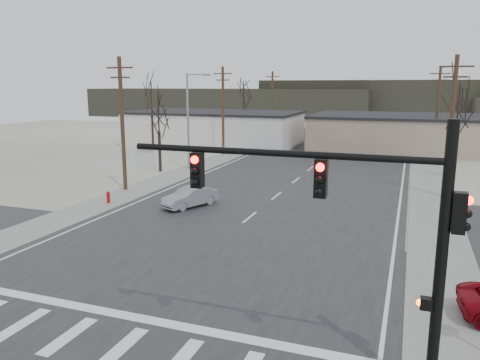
% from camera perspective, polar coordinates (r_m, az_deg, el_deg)
% --- Properties ---
extents(ground, '(140.00, 140.00, 0.00)m').
position_cam_1_polar(ground, '(21.57, -5.86, -10.20)').
color(ground, silver).
rests_on(ground, ground).
extents(main_road, '(18.00, 110.00, 0.05)m').
position_cam_1_polar(main_road, '(35.06, 4.91, -1.61)').
color(main_road, black).
rests_on(main_road, ground).
extents(cross_road, '(90.00, 10.00, 0.04)m').
position_cam_1_polar(cross_road, '(21.57, -5.86, -10.15)').
color(cross_road, black).
rests_on(cross_road, ground).
extents(sidewalk_left, '(3.00, 90.00, 0.06)m').
position_cam_1_polar(sidewalk_left, '(43.41, -6.92, 0.91)').
color(sidewalk_left, gray).
rests_on(sidewalk_left, ground).
extents(sidewalk_right, '(3.00, 90.00, 0.06)m').
position_cam_1_polar(sidewalk_right, '(38.83, 22.21, -1.14)').
color(sidewalk_right, gray).
rests_on(sidewalk_right, ground).
extents(traffic_signal_mast, '(8.95, 0.43, 7.20)m').
position_cam_1_polar(traffic_signal_mast, '(12.26, 14.73, -4.42)').
color(traffic_signal_mast, black).
rests_on(traffic_signal_mast, ground).
extents(fire_hydrant, '(0.24, 0.24, 0.87)m').
position_cam_1_polar(fire_hydrant, '(33.10, -15.77, -2.03)').
color(fire_hydrant, '#A50C0C').
rests_on(fire_hydrant, ground).
extents(building_left_far, '(22.30, 12.30, 4.50)m').
position_cam_1_polar(building_left_far, '(63.35, -3.11, 6.34)').
color(building_left_far, silver).
rests_on(building_left_far, ground).
extents(building_right_far, '(26.30, 14.30, 4.30)m').
position_cam_1_polar(building_right_far, '(62.25, 21.16, 5.40)').
color(building_right_far, tan).
rests_on(building_right_far, ground).
extents(upole_left_b, '(2.20, 0.30, 10.00)m').
position_cam_1_polar(upole_left_b, '(36.36, -14.16, 6.86)').
color(upole_left_b, '#4C3523').
rests_on(upole_left_b, ground).
extents(upole_left_c, '(2.20, 0.30, 10.00)m').
position_cam_1_polar(upole_left_c, '(54.04, -2.08, 8.61)').
color(upole_left_c, '#4C3523').
rests_on(upole_left_c, ground).
extents(upole_left_d, '(2.20, 0.30, 10.00)m').
position_cam_1_polar(upole_left_d, '(72.93, 3.94, 9.34)').
color(upole_left_d, '#4C3523').
rests_on(upole_left_d, ground).
extents(upole_right_a, '(2.20, 0.30, 10.00)m').
position_cam_1_polar(upole_right_a, '(36.17, 24.35, 6.16)').
color(upole_right_a, '#4C3523').
rests_on(upole_right_a, ground).
extents(upole_right_b, '(2.20, 0.30, 10.00)m').
position_cam_1_polar(upole_right_b, '(58.09, 22.92, 7.92)').
color(upole_right_b, '#4C3523').
rests_on(upole_right_b, ground).
extents(streetlight_main, '(2.40, 0.25, 9.00)m').
position_cam_1_polar(streetlight_main, '(44.65, -6.14, 7.76)').
color(streetlight_main, gray).
rests_on(streetlight_main, ground).
extents(tree_left_near, '(3.30, 3.30, 7.35)m').
position_cam_1_polar(tree_left_near, '(43.92, -9.90, 7.78)').
color(tree_left_near, '#2D211B').
rests_on(tree_left_near, ground).
extents(tree_right_mid, '(3.74, 3.74, 8.33)m').
position_cam_1_polar(tree_right_mid, '(44.16, 25.05, 7.82)').
color(tree_right_mid, '#2D211B').
rests_on(tree_right_mid, ground).
extents(tree_left_far, '(3.96, 3.96, 8.82)m').
position_cam_1_polar(tree_left_far, '(67.96, 0.45, 10.10)').
color(tree_left_far, '#2D211B').
rests_on(tree_left_far, ground).
extents(tree_right_far, '(3.52, 3.52, 7.84)m').
position_cam_1_polar(tree_right_far, '(70.27, 25.41, 8.48)').
color(tree_right_far, '#2D211B').
rests_on(tree_right_far, ground).
extents(tree_left_mid, '(3.96, 3.96, 8.82)m').
position_cam_1_polar(tree_left_mid, '(60.48, -10.74, 9.73)').
color(tree_left_mid, '#2D211B').
rests_on(tree_left_mid, ground).
extents(hill_left, '(70.00, 18.00, 7.00)m').
position_cam_1_polar(hill_left, '(118.49, -1.64, 9.36)').
color(hill_left, '#333026').
rests_on(hill_left, ground).
extents(hill_center, '(80.00, 18.00, 9.00)m').
position_cam_1_polar(hill_center, '(114.18, 23.49, 8.84)').
color(hill_center, '#333026').
rests_on(hill_center, ground).
extents(sedan_crossing, '(2.90, 4.17, 1.30)m').
position_cam_1_polar(sedan_crossing, '(31.06, -6.11, -2.07)').
color(sedan_crossing, gray).
rests_on(sedan_crossing, main_road).
extents(car_far_a, '(4.08, 5.79, 1.56)m').
position_cam_1_polar(car_far_a, '(60.22, 18.09, 4.14)').
color(car_far_a, black).
rests_on(car_far_a, main_road).
extents(car_far_b, '(3.22, 4.70, 1.49)m').
position_cam_1_polar(car_far_b, '(72.47, 7.43, 5.74)').
color(car_far_b, black).
rests_on(car_far_b, main_road).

